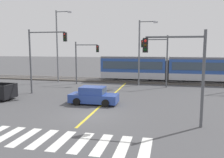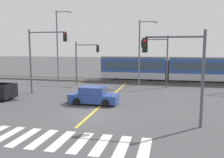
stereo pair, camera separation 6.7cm
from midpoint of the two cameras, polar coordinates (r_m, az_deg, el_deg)
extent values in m
plane|color=#474749|center=(17.58, -5.15, -8.59)|extent=(200.00, 200.00, 0.00)
cube|color=#4C4742|center=(34.53, 3.94, -0.39)|extent=(120.00, 4.00, 0.18)
cube|color=#939399|center=(33.81, 3.75, -0.33)|extent=(120.00, 0.08, 0.10)
cube|color=#939399|center=(35.22, 4.12, -0.01)|extent=(120.00, 0.08, 0.10)
cube|color=#B7BAC1|center=(34.32, 5.19, 1.04)|extent=(9.00, 2.60, 0.90)
cube|color=#284C9E|center=(34.18, 5.22, 3.37)|extent=(9.00, 2.60, 1.90)
cube|color=#384756|center=(32.88, 4.91, 3.29)|extent=(8.28, 0.04, 1.04)
cube|color=slate|center=(34.12, 5.24, 5.20)|extent=(9.00, 2.39, 0.28)
cylinder|color=black|center=(34.13, 9.30, 0.17)|extent=(0.70, 0.20, 0.70)
cylinder|color=black|center=(34.78, 1.14, 0.41)|extent=(0.70, 0.20, 0.70)
cube|color=#B7BAC1|center=(34.39, 21.08, 0.57)|extent=(9.00, 2.60, 0.90)
cube|color=#284C9E|center=(34.25, 21.19, 2.90)|extent=(9.00, 2.60, 1.90)
cube|color=#384756|center=(32.95, 21.52, 2.80)|extent=(8.28, 0.04, 1.04)
cube|color=slate|center=(34.19, 21.28, 4.72)|extent=(9.00, 2.39, 0.28)
cylinder|color=black|center=(34.89, 25.07, -0.29)|extent=(0.70, 0.20, 0.70)
cylinder|color=black|center=(34.17, 16.94, -0.05)|extent=(0.70, 0.20, 0.70)
cube|color=#2D2D2D|center=(33.95, 13.18, 1.99)|extent=(0.50, 2.34, 2.80)
cube|color=silver|center=(14.86, -23.85, -12.29)|extent=(0.58, 2.80, 0.01)
cube|color=silver|center=(14.25, -20.21, -12.96)|extent=(0.58, 2.80, 0.01)
cube|color=silver|center=(13.70, -16.25, -13.63)|extent=(0.58, 2.80, 0.01)
cube|color=silver|center=(13.22, -11.96, -14.28)|extent=(0.58, 2.80, 0.01)
cube|color=silver|center=(12.82, -7.34, -14.89)|extent=(0.58, 2.80, 0.01)
cube|color=silver|center=(12.50, -2.43, -15.44)|extent=(0.58, 2.80, 0.01)
cube|color=silver|center=(12.27, 2.72, -15.89)|extent=(0.58, 2.80, 0.01)
cube|color=silver|center=(12.14, 8.04, -16.23)|extent=(0.58, 2.80, 0.01)
cube|color=gold|center=(23.57, -0.34, -4.36)|extent=(0.20, 18.69, 0.01)
cube|color=#284293|center=(20.75, -4.33, -4.59)|extent=(4.20, 1.71, 0.72)
cube|color=#284293|center=(20.64, -4.62, -2.73)|extent=(2.10, 1.52, 0.64)
cube|color=#384756|center=(20.37, -1.93, -2.85)|extent=(0.10, 1.43, 0.52)
cube|color=#384756|center=(21.38, -3.99, -2.36)|extent=(1.79, 0.04, 0.48)
cylinder|color=black|center=(21.26, -0.39, -4.81)|extent=(0.64, 0.22, 0.64)
cylinder|color=black|center=(19.66, -1.54, -5.85)|extent=(0.64, 0.22, 0.64)
cylinder|color=black|center=(21.97, -6.82, -4.46)|extent=(0.64, 0.22, 0.64)
cylinder|color=black|center=(20.42, -8.43, -5.42)|extent=(0.64, 0.22, 0.64)
cube|color=black|center=(25.43, -24.47, -1.15)|extent=(2.70, 0.18, 0.36)
cube|color=black|center=(23.84, -23.16, -1.62)|extent=(0.16, 1.96, 0.36)
cylinder|color=black|center=(25.41, -23.65, -3.22)|extent=(0.81, 0.30, 0.80)
cylinder|color=#515459|center=(26.50, -18.94, 3.91)|extent=(0.18, 0.18, 6.74)
cylinder|color=#515459|center=(25.51, -15.35, 10.80)|extent=(4.00, 0.12, 0.12)
cube|color=black|center=(24.61, -11.14, 9.89)|extent=(0.32, 0.28, 0.90)
sphere|color=red|center=(24.49, -11.30, 10.53)|extent=(0.18, 0.18, 0.18)
sphere|color=#3A2706|center=(24.48, -11.28, 9.90)|extent=(0.18, 0.18, 0.18)
sphere|color=black|center=(24.47, -11.27, 9.27)|extent=(0.18, 0.18, 0.18)
cylinder|color=#515459|center=(15.28, 21.12, -0.14)|extent=(0.18, 0.18, 5.94)
cylinder|color=#515459|center=(15.01, 14.88, 9.77)|extent=(3.50, 0.12, 0.12)
cube|color=black|center=(15.05, 8.08, 8.04)|extent=(0.32, 0.28, 0.90)
sphere|color=red|center=(14.90, 8.05, 9.08)|extent=(0.18, 0.18, 0.18)
sphere|color=#3A2706|center=(14.90, 8.03, 8.04)|extent=(0.18, 0.18, 0.18)
sphere|color=black|center=(14.90, 8.01, 7.01)|extent=(0.18, 0.18, 0.18)
cylinder|color=#515459|center=(29.55, 13.17, 4.09)|extent=(0.18, 0.18, 6.36)
cylinder|color=#515459|center=(29.54, 10.38, 9.33)|extent=(3.00, 0.12, 0.12)
cube|color=black|center=(29.63, 7.43, 8.41)|extent=(0.32, 0.28, 0.90)
sphere|color=red|center=(29.49, 7.41, 8.94)|extent=(0.18, 0.18, 0.18)
sphere|color=#3A2706|center=(29.48, 7.40, 8.42)|extent=(0.18, 0.18, 0.18)
sphere|color=black|center=(29.48, 7.39, 7.89)|extent=(0.18, 0.18, 0.18)
cylinder|color=#515459|center=(32.02, -8.54, 3.82)|extent=(0.18, 0.18, 5.64)
cylinder|color=#515459|center=(31.44, -6.05, 8.17)|extent=(3.00, 0.12, 0.12)
cube|color=black|center=(30.99, -3.39, 7.28)|extent=(0.32, 0.28, 0.90)
sphere|color=red|center=(30.85, -3.47, 7.78)|extent=(0.18, 0.18, 0.18)
sphere|color=#3A2706|center=(30.85, -3.47, 7.28)|extent=(0.18, 0.18, 0.18)
sphere|color=black|center=(30.85, -3.46, 6.78)|extent=(0.18, 0.18, 0.18)
cylinder|color=slate|center=(34.31, -12.95, 7.55)|extent=(0.20, 0.20, 9.94)
cylinder|color=slate|center=(34.23, -11.62, 15.60)|extent=(2.01, 0.12, 0.12)
cube|color=#B2B2B7|center=(33.82, -10.00, 15.57)|extent=(0.56, 0.28, 0.20)
cylinder|color=slate|center=(30.63, 6.63, 6.16)|extent=(0.20, 0.20, 8.29)
cylinder|color=slate|center=(30.69, 8.65, 13.51)|extent=(2.00, 0.12, 0.12)
cube|color=#B2B2B7|center=(30.62, 10.56, 13.29)|extent=(0.56, 0.28, 0.20)
camera|label=1|loc=(0.03, -89.92, 0.01)|focal=38.00mm
camera|label=2|loc=(0.03, 90.08, -0.01)|focal=38.00mm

